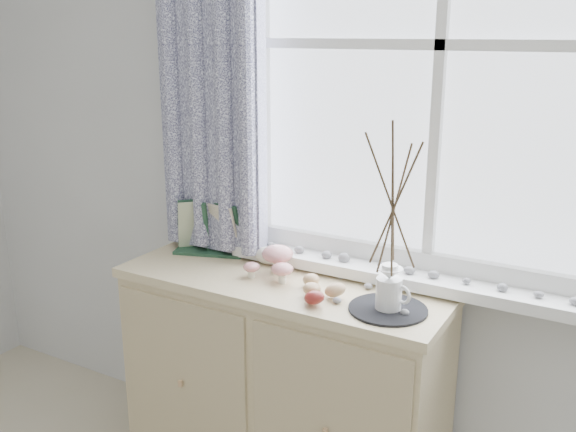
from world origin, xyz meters
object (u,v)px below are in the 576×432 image
object	(u,v)px
botanical_book	(204,228)
sideboard	(282,385)
toadstool_cluster	(276,259)
twig_pitcher	(393,201)

from	to	relation	value
botanical_book	sideboard	bearing A→B (deg)	-28.23
botanical_book	toadstool_cluster	distance (m)	0.36
botanical_book	twig_pitcher	distance (m)	0.85
toadstool_cluster	botanical_book	bearing A→B (deg)	171.81
sideboard	twig_pitcher	xyz separation A→B (m)	(0.42, -0.06, 0.78)
twig_pitcher	botanical_book	bearing A→B (deg)	-169.11
sideboard	toadstool_cluster	distance (m)	0.49
botanical_book	twig_pitcher	world-z (taller)	twig_pitcher
toadstool_cluster	twig_pitcher	distance (m)	0.55
sideboard	twig_pitcher	distance (m)	0.89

